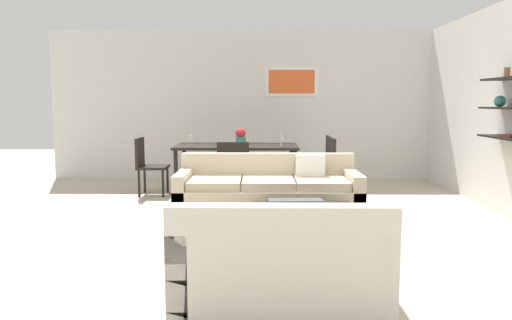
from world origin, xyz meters
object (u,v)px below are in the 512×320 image
dining_chair_foot (234,168)px  centerpiece_vase (241,136)px  dining_chair_right_far (321,159)px  wine_glass_right_far (281,136)px  loveseat_white (280,263)px  wine_glass_right_near (282,139)px  sofa_beige (268,196)px  coffee_table (306,229)px  decorative_bowl (306,207)px  dining_chair_right_near (325,162)px  dining_chair_left_near (147,162)px  apple_on_coffee_table (286,207)px  candle_jar (336,208)px  wine_glass_left_near (191,138)px  dining_table (237,149)px

dining_chair_foot → centerpiece_vase: bearing=86.1°
dining_chair_right_far → wine_glass_right_far: size_ratio=4.72×
loveseat_white → dining_chair_right_far: dining_chair_right_far is taller
wine_glass_right_near → dining_chair_right_far: bearing=26.0°
sofa_beige → coffee_table: size_ratio=2.16×
decorative_bowl → dining_chair_right_near: 2.80m
dining_chair_foot → wine_glass_right_near: 1.09m
dining_chair_left_near → centerpiece_vase: (1.42, 0.26, 0.38)m
coffee_table → apple_on_coffee_table: size_ratio=11.57×
decorative_bowl → candle_jar: 0.29m
sofa_beige → coffee_table: bearing=-73.0°
wine_glass_right_near → wine_glass_right_far: 0.23m
dining_chair_right_far → dining_chair_right_near: bearing=-90.0°
candle_jar → wine_glass_right_near: wine_glass_right_near is taller
dining_chair_foot → wine_glass_left_near: bearing=132.8°
dining_chair_left_near → wine_glass_right_far: wine_glass_right_far is taller
apple_on_coffee_table → wine_glass_right_far: size_ratio=0.46×
dining_chair_right_near → wine_glass_right_near: bearing=171.9°
wine_glass_left_near → apple_on_coffee_table: bearing=-65.2°
sofa_beige → dining_table: sofa_beige is taller
dining_chair_foot → wine_glass_right_far: 1.26m
loveseat_white → apple_on_coffee_table: (0.11, 1.26, 0.13)m
apple_on_coffee_table → wine_glass_right_near: bearing=88.5°
decorative_bowl → wine_glass_left_near: bearing=118.1°
decorative_bowl → dining_table: (-0.82, 2.96, 0.27)m
apple_on_coffee_table → dining_chair_right_far: size_ratio=0.10×
wine_glass_left_near → centerpiece_vase: 0.78m
candle_jar → dining_chair_foot: 2.39m
dining_table → dining_chair_left_near: dining_chair_left_near is taller
dining_chair_left_near → sofa_beige: bearing=-41.1°
dining_chair_foot → candle_jar: bearing=-62.4°
dining_chair_right_near → wine_glass_right_near: 0.75m
dining_chair_right_far → dining_chair_left_near: 2.74m
decorative_bowl → apple_on_coffee_table: (-0.20, -0.02, 0.01)m
dining_chair_left_near → wine_glass_right_far: 2.11m
dining_chair_right_far → coffee_table: bearing=-99.6°
sofa_beige → wine_glass_right_near: bearing=82.4°
dining_table → wine_glass_right_far: (0.70, 0.11, 0.20)m
coffee_table → dining_chair_left_near: (-2.18, 2.74, 0.31)m
coffee_table → dining_table: bearing=105.6°
dining_chair_foot → wine_glass_right_far: wine_glass_right_far is taller
decorative_bowl → wine_glass_right_near: (-0.12, 2.84, 0.44)m
dining_chair_left_near → dining_chair_right_far: bearing=8.7°
decorative_bowl → candle_jar: candle_jar is taller
dining_table → wine_glass_left_near: size_ratio=11.95×
candle_jar → dining_chair_foot: (-1.11, 2.12, 0.09)m
candle_jar → dining_chair_right_far: 3.20m
coffee_table → dining_chair_right_near: size_ratio=1.14×
apple_on_coffee_table → wine_glass_left_near: wine_glass_left_near is taller
dining_chair_right_far → wine_glass_right_near: 0.81m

